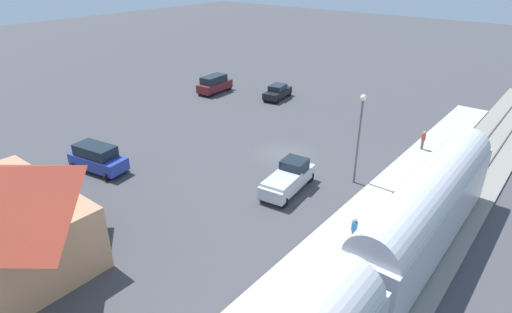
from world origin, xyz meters
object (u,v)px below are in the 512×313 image
Objects in this scene: pedestrian_on_platform at (354,229)px; pickup_silver at (288,178)px; sedan_black at (277,92)px; suv_maroon at (214,84)px; pedestrian_waiting_far at (423,139)px; light_pole_near_platform at (360,128)px; passenger_train at (359,292)px; suv_blue at (97,158)px.

pickup_silver is at bearing -24.17° from pedestrian_on_platform.
suv_maroon is at bearing 21.02° from sedan_black.
pedestrian_waiting_far is 19.73m from sedan_black.
pedestrian_waiting_far is 9.61m from light_pole_near_platform.
suv_blue is at bearing -5.34° from passenger_train.
passenger_train reaches higher than pedestrian_on_platform.
suv_blue is 0.73× the size of light_pole_near_platform.
sedan_black is 24.58m from suv_blue.
passenger_train reaches higher than pedestrian_waiting_far.
pickup_silver is (5.39, 13.02, -0.25)m from pedestrian_waiting_far.
pickup_silver is at bearing 146.07° from suv_maroon.
light_pole_near_platform reaches higher than suv_blue.
pedestrian_waiting_far is at bearing -133.74° from suv_blue.
suv_blue is (20.68, 3.98, -0.13)m from pedestrian_on_platform.
light_pole_near_platform is at bearing -146.62° from suv_blue.
suv_blue is 20.74m from light_pole_near_platform.
pickup_silver is at bearing -152.95° from suv_blue.
pedestrian_on_platform is 7.52m from pickup_silver.
pedestrian_on_platform is 0.34× the size of suv_maroon.
suv_blue is at bearing 89.99° from sedan_black.
light_pole_near_platform is (3.59, -7.28, 3.21)m from pedestrian_on_platform.
suv_blue is 15.52m from pickup_silver.
passenger_train is 39.66m from suv_maroon.
pickup_silver is 0.80× the size of light_pole_near_platform.
light_pole_near_platform is (-3.27, -4.20, 3.46)m from pickup_silver.
suv_maroon is (31.66, -23.82, -1.71)m from passenger_train.
light_pole_near_platform is (-24.87, 10.32, 3.34)m from suv_maroon.
suv_maroon is at bearing -33.93° from pickup_silver.
pickup_silver reaches higher than pedestrian_on_platform.
suv_blue is 0.92× the size of pickup_silver.
light_pole_near_platform reaches higher than pickup_silver.
suv_maroon reaches higher than pedestrian_waiting_far.
sedan_black is at bearing -51.73° from pickup_silver.
pickup_silver is (-13.82, -7.06, -0.12)m from suv_blue.
passenger_train is at bearing 116.74° from light_pole_near_platform.
pickup_silver is (6.86, -3.08, -0.25)m from pedestrian_on_platform.
pedestrian_on_platform is 33.47m from suv_maroon.
pedestrian_waiting_far is 27.78m from suv_blue.
pickup_silver is at bearing 128.27° from sedan_black.
light_pole_near_platform is (-17.09, -11.26, 3.34)m from suv_blue.
suv_maroon reaches higher than pedestrian_on_platform.
light_pole_near_platform reaches higher than pedestrian_waiting_far.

